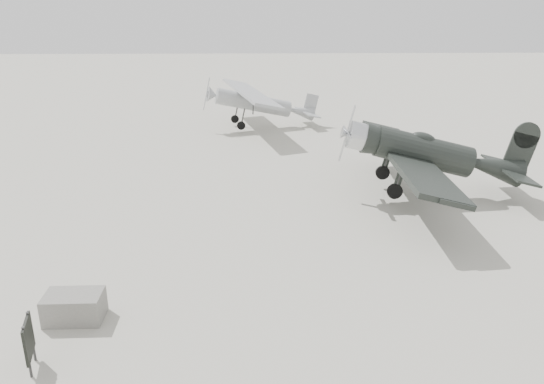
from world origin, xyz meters
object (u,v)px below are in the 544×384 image
Objects in this scene: highwing_monoplane at (258,100)px; sign_board at (28,339)px; equipment_block at (74,307)px; lowwing_monoplane at (432,154)px.

highwing_monoplane is 8.20× the size of sign_board.
equipment_block is 2.19m from sign_board.
highwing_monoplane is (-7.68, 14.46, -0.03)m from lowwing_monoplane.
lowwing_monoplane is 8.59× the size of sign_board.
sign_board is at bearing -99.23° from equipment_block.
highwing_monoplane reaches higher than sign_board.
sign_board is (-0.34, -2.12, 0.43)m from equipment_block.
highwing_monoplane is 24.64m from equipment_block.
equipment_block is at bearing 67.42° from sign_board.
equipment_block is (-12.90, -9.57, -1.64)m from lowwing_monoplane.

